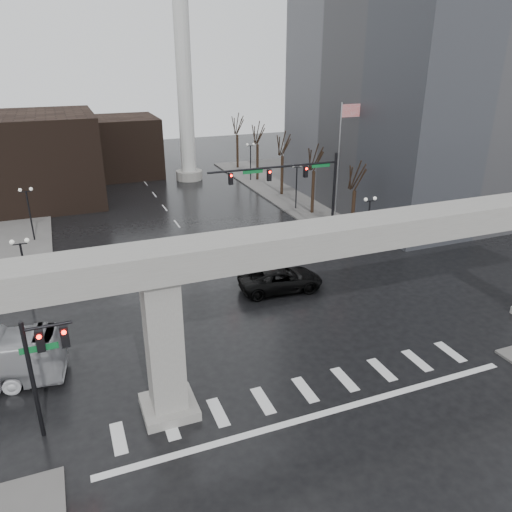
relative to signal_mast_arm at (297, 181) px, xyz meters
The scene contains 22 objects.
ground 21.64m from the signal_mast_arm, 115.57° to the right, with size 160.00×160.00×0.00m, color black.
sidewalk_ne 24.86m from the signal_mast_arm, 45.33° to the left, with size 28.00×36.00×0.15m, color #63605E.
elevated_guideway 20.35m from the signal_mast_arm, 112.35° to the right, with size 48.00×2.60×8.70m.
office_tower 25.36m from the signal_mast_arm, 20.75° to the left, with size 22.00×26.00×42.00m, color slate.
building_far_left 32.68m from the signal_mast_arm, 134.74° to the left, with size 16.00×14.00×10.00m, color black.
building_far_mid 35.02m from the signal_mast_arm, 108.32° to the left, with size 10.00×10.00×8.00m, color black.
smokestack 28.38m from the signal_mast_arm, 96.28° to the left, with size 3.60×3.60×30.00m.
signal_mast_arm is the anchor object (origin of this frame).
signal_left_pole 28.09m from the signal_mast_arm, 139.26° to the right, with size 2.30×0.30×6.00m.
flagpole_assembly 7.27m from the signal_mast_arm, 26.93° to the left, with size 2.06×0.12×12.00m.
lamp_right_0 6.99m from the signal_mast_arm, 46.80° to the right, with size 1.22×0.32×5.11m.
lamp_right_1 10.51m from the signal_mast_arm, 63.90° to the left, with size 1.22×0.32×5.11m.
lamp_right_2 23.75m from the signal_mast_arm, 79.01° to the left, with size 1.22×0.32×5.11m.
lamp_left_0 23.12m from the signal_mast_arm, 167.96° to the right, with size 1.22×0.32×5.11m.
lamp_left_1 24.42m from the signal_mast_arm, 157.75° to the left, with size 1.22×0.32×5.11m.
lamp_left_2 32.40m from the signal_mast_arm, 134.11° to the left, with size 1.22×0.32×5.11m.
tree_right_0 6.37m from the signal_mast_arm, ahead, with size 1.09×1.58×7.50m.
tree_right_1 9.57m from the signal_mast_arm, 52.50° to the left, with size 1.09×1.61×7.67m.
tree_right_2 16.45m from the signal_mast_arm, 70.00° to the left, with size 1.10×1.63×7.85m.
tree_right_3 24.04m from the signal_mast_arm, 76.58° to the left, with size 1.11×1.66×8.02m.
tree_right_4 31.83m from the signal_mast_arm, 79.94° to the left, with size 1.12×1.69×8.19m.
pickup_truck 11.24m from the signal_mast_arm, 122.02° to the right, with size 2.87×6.23×1.73m, color black.
Camera 1 is at (-10.34, -20.04, 16.57)m, focal length 35.00 mm.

